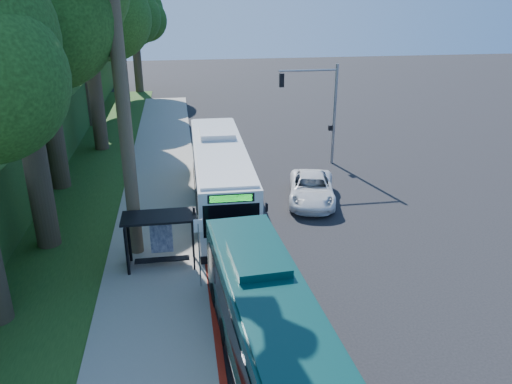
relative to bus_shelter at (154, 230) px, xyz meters
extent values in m
plane|color=black|center=(7.26, 2.86, -1.81)|extent=(140.00, 140.00, 0.00)
cube|color=gray|center=(-0.04, 2.86, -1.75)|extent=(4.50, 70.00, 0.12)
cube|color=maroon|center=(2.26, -1.14, -1.74)|extent=(0.25, 30.00, 0.13)
cube|color=#234719|center=(-5.74, 7.86, -1.78)|extent=(8.00, 70.00, 0.06)
cube|color=black|center=(0.26, -0.14, 0.69)|extent=(3.20, 1.50, 0.10)
cube|color=black|center=(-1.19, -0.14, -0.61)|extent=(0.06, 1.30, 2.20)
cube|color=navy|center=(0.26, 0.56, -0.56)|extent=(1.00, 0.12, 1.70)
cube|color=black|center=(0.26, -0.24, -1.36)|extent=(2.40, 0.40, 0.06)
cube|color=black|center=(-1.14, 0.46, -0.61)|extent=(0.08, 0.08, 2.40)
cube|color=black|center=(1.66, 0.46, -0.61)|extent=(0.08, 0.08, 2.40)
cube|color=black|center=(-1.14, -0.74, -0.61)|extent=(0.08, 0.08, 2.40)
cube|color=black|center=(1.66, -0.74, -0.61)|extent=(0.08, 0.08, 2.40)
cylinder|color=gray|center=(1.86, -2.14, -0.31)|extent=(0.06, 0.06, 3.00)
cube|color=white|center=(1.86, -2.14, 1.09)|extent=(0.35, 0.04, 0.55)
cylinder|color=gray|center=(12.06, 12.86, 1.69)|extent=(0.20, 0.20, 7.00)
cylinder|color=gray|center=(10.06, 12.86, 4.79)|extent=(4.00, 0.14, 0.14)
cube|color=black|center=(8.26, 12.86, 4.19)|extent=(0.30, 0.30, 0.90)
cube|color=black|center=(11.81, 12.86, 0.79)|extent=(0.25, 0.25, 0.35)
cylinder|color=#4C3F2D|center=(-0.94, 1.36, 4.69)|extent=(0.60, 0.60, 13.00)
cylinder|color=#382B1E|center=(-5.24, 2.86, 3.44)|extent=(1.10, 1.10, 10.50)
sphere|color=black|center=(-3.64, 1.66, 8.69)|extent=(5.60, 5.60, 5.60)
cylinder|color=#382B1E|center=(-6.24, 10.86, 4.14)|extent=(1.18, 1.18, 11.90)
cylinder|color=#382B1E|center=(-4.74, 18.86, 3.09)|extent=(1.06, 1.06, 9.80)
sphere|color=black|center=(-4.74, 18.86, 9.11)|extent=(8.40, 8.40, 8.40)
sphere|color=black|center=(-3.06, 17.60, 7.99)|extent=(5.88, 5.88, 5.88)
sphere|color=black|center=(-6.21, 20.33, 8.27)|extent=(5.46, 5.46, 5.46)
cylinder|color=#382B1E|center=(-6.74, 26.86, 3.79)|extent=(1.14, 1.14, 11.20)
cylinder|color=#382B1E|center=(-4.24, 34.86, 2.74)|extent=(1.02, 1.02, 9.10)
sphere|color=black|center=(-4.24, 34.86, 8.33)|extent=(8.00, 8.00, 8.00)
sphere|color=black|center=(-2.64, 33.66, 7.29)|extent=(5.60, 5.60, 5.60)
sphere|color=black|center=(-5.64, 36.26, 7.55)|extent=(5.20, 5.20, 5.20)
cylinder|color=#382B1E|center=(-3.24, 42.86, 2.39)|extent=(0.98, 0.98, 8.40)
sphere|color=black|center=(-3.24, 42.86, 7.55)|extent=(7.00, 7.00, 7.00)
sphere|color=black|center=(-1.84, 41.81, 6.59)|extent=(4.90, 4.90, 4.90)
sphere|color=black|center=(-4.47, 44.08, 6.83)|extent=(4.55, 4.55, 4.55)
cube|color=silver|center=(3.46, 6.24, 0.16)|extent=(3.00, 13.30, 3.15)
cube|color=black|center=(3.46, 6.24, -1.47)|extent=(3.03, 13.37, 0.39)
cube|color=black|center=(3.46, 6.79, 0.46)|extent=(3.03, 10.39, 1.22)
cube|color=black|center=(3.37, -0.34, 0.40)|extent=(2.48, 0.17, 1.55)
cube|color=black|center=(3.54, 12.82, 0.52)|extent=(2.26, 0.16, 1.11)
cube|color=#19E533|center=(3.37, -0.35, 1.46)|extent=(1.83, 0.14, 0.31)
cube|color=silver|center=(3.46, 6.24, 1.79)|extent=(2.76, 12.64, 0.13)
cube|color=silver|center=(3.49, 8.45, 1.97)|extent=(2.01, 2.79, 0.39)
cylinder|color=black|center=(2.12, 2.01, -1.25)|extent=(0.35, 1.11, 1.11)
cylinder|color=black|center=(4.67, 1.97, -1.25)|extent=(0.35, 1.11, 1.11)
cylinder|color=black|center=(2.25, 11.30, -1.25)|extent=(0.35, 1.11, 1.11)
cylinder|color=black|center=(4.80, 11.26, -1.25)|extent=(0.35, 1.11, 1.11)
cube|color=#093130|center=(3.80, -7.76, -0.09)|extent=(3.25, 11.75, 2.76)
cube|color=black|center=(3.80, -7.76, -1.52)|extent=(3.27, 11.81, 0.34)
cube|color=black|center=(3.77, -7.28, 0.18)|extent=(3.13, 9.21, 1.06)
cube|color=black|center=(3.41, -2.02, 0.23)|extent=(1.98, 0.25, 0.97)
cube|color=#093130|center=(3.80, -7.76, 1.34)|extent=(3.01, 11.16, 0.12)
cube|color=#093130|center=(3.67, -5.83, 1.50)|extent=(1.89, 2.53, 0.34)
cylinder|color=black|center=(2.39, -3.43, -1.32)|extent=(0.35, 0.98, 0.97)
cylinder|color=black|center=(4.62, -3.28, -1.32)|extent=(0.35, 0.98, 0.97)
imported|color=white|center=(8.79, 6.25, -1.03)|extent=(3.78, 6.01, 1.55)
camera|label=1|loc=(1.38, -20.06, 9.73)|focal=35.00mm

